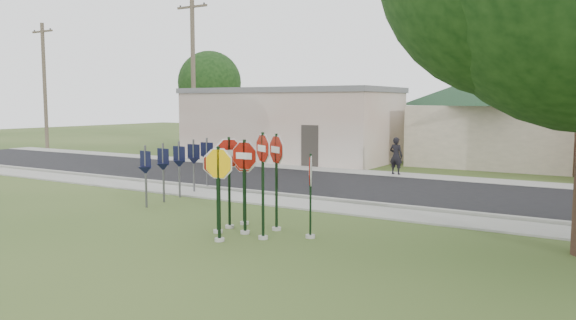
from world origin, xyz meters
The scene contains 20 objects.
ground centered at (0.00, 0.00, 0.00)m, with size 120.00×120.00×0.00m, color #32491B.
sidewalk_near centered at (0.00, 5.50, 0.03)m, with size 60.00×1.60×0.06m, color gray.
road centered at (0.00, 10.00, 0.02)m, with size 60.00×7.00×0.04m, color black.
sidewalk_far centered at (0.00, 14.30, 0.03)m, with size 60.00×1.60×0.06m, color gray.
curb centered at (0.00, 6.50, 0.07)m, with size 60.00×0.20×0.14m, color gray.
stop_sign_center centered at (-0.15, 1.20, 1.55)m, with size 1.03×0.24×2.53m.
stop_sign_yellow centered at (-0.22, 0.23, 1.47)m, with size 1.03×0.24×2.42m.
stop_sign_left centered at (-0.81, 0.91, 1.40)m, with size 0.78×0.66×2.32m.
stop_sign_right centered at (0.56, 0.97, 1.68)m, with size 0.84×0.52×2.74m.
stop_sign_back_right centered at (0.32, 1.96, 1.65)m, with size 0.89×0.56×2.66m.
stop_sign_back_left centered at (-0.82, 2.09, 1.40)m, with size 0.99×0.24×2.32m.
stop_sign_far_right centered at (1.50, 1.68, 1.33)m, with size 0.50×0.94×2.22m.
stop_sign_far_left centered at (-0.90, 1.52, 1.59)m, with size 0.66×0.87×2.56m.
route_sign_row centered at (-5.40, 4.50, 1.22)m, with size 1.43×4.63×2.00m.
building_stucco centered at (-9.00, 18.00, 2.15)m, with size 12.20×6.20×4.20m.
building_house centered at (2.00, 22.00, 3.65)m, with size 11.60×11.60×6.20m.
utility_pole_near centered at (-14.00, 15.20, 4.97)m, with size 2.20×0.26×9.50m.
utility_pole_far centered at (-28.00, 15.20, 4.71)m, with size 2.20×0.26×9.00m.
bg_tree_left centered at (-20.00, 24.00, 4.88)m, with size 4.90×4.90×7.35m.
pedestrian centered at (-1.01, 14.23, 0.92)m, with size 0.63×0.41×1.72m, color black.
Camera 1 is at (8.19, -10.28, 3.36)m, focal length 35.00 mm.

